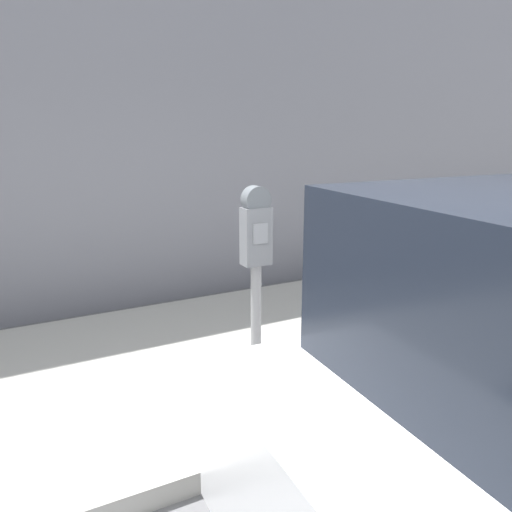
% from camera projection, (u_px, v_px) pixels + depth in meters
% --- Properties ---
extents(sidewalk, '(24.00, 2.80, 0.15)m').
position_uv_depth(sidewalk, '(182.00, 367.00, 4.21)').
color(sidewalk, '#ADAAA3').
rests_on(sidewalk, ground_plane).
extents(building_facade, '(24.00, 0.30, 5.32)m').
position_uv_depth(building_facade, '(109.00, 66.00, 5.26)').
color(building_facade, gray).
rests_on(building_facade, ground_plane).
extents(parking_meter, '(0.19, 0.12, 1.54)m').
position_uv_depth(parking_meter, '(256.00, 264.00, 3.29)').
color(parking_meter, gray).
rests_on(parking_meter, sidewalk).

